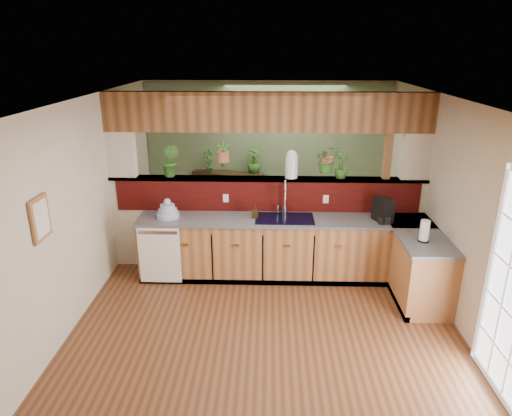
{
  "coord_description": "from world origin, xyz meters",
  "views": [
    {
      "loc": [
        0.03,
        -5.02,
        3.19
      ],
      "look_at": [
        -0.14,
        0.7,
        1.15
      ],
      "focal_mm": 32.0,
      "sensor_mm": 36.0,
      "label": 1
    }
  ],
  "objects_px": {
    "faucet": "(285,196)",
    "paper_towel": "(424,231)",
    "dish_stack": "(168,212)",
    "coffee_maker": "(383,211)",
    "glass_jar": "(292,164)",
    "soap_dispenser": "(255,211)",
    "shelving_console": "(228,195)"
  },
  "relations": [
    {
      "from": "paper_towel",
      "to": "soap_dispenser",
      "type": "bearing_deg",
      "value": 160.09
    },
    {
      "from": "dish_stack",
      "to": "shelving_console",
      "type": "relative_size",
      "value": 0.24
    },
    {
      "from": "paper_towel",
      "to": "glass_jar",
      "type": "relative_size",
      "value": 0.74
    },
    {
      "from": "soap_dispenser",
      "to": "paper_towel",
      "type": "relative_size",
      "value": 0.67
    },
    {
      "from": "coffee_maker",
      "to": "paper_towel",
      "type": "distance_m",
      "value": 0.76
    },
    {
      "from": "glass_jar",
      "to": "paper_towel",
      "type": "bearing_deg",
      "value": -34.85
    },
    {
      "from": "paper_towel",
      "to": "coffee_maker",
      "type": "bearing_deg",
      "value": 117.51
    },
    {
      "from": "coffee_maker",
      "to": "glass_jar",
      "type": "xyz_separation_m",
      "value": [
        -1.25,
        0.44,
        0.54
      ]
    },
    {
      "from": "faucet",
      "to": "dish_stack",
      "type": "xyz_separation_m",
      "value": [
        -1.65,
        -0.16,
        -0.19
      ]
    },
    {
      "from": "coffee_maker",
      "to": "shelving_console",
      "type": "relative_size",
      "value": 0.24
    },
    {
      "from": "glass_jar",
      "to": "coffee_maker",
      "type": "bearing_deg",
      "value": -19.44
    },
    {
      "from": "coffee_maker",
      "to": "paper_towel",
      "type": "bearing_deg",
      "value": -85.61
    },
    {
      "from": "dish_stack",
      "to": "paper_towel",
      "type": "xyz_separation_m",
      "value": [
        3.35,
        -0.74,
        0.05
      ]
    },
    {
      "from": "coffee_maker",
      "to": "shelving_console",
      "type": "distance_m",
      "value": 3.36
    },
    {
      "from": "faucet",
      "to": "glass_jar",
      "type": "xyz_separation_m",
      "value": [
        0.1,
        0.22,
        0.41
      ]
    },
    {
      "from": "dish_stack",
      "to": "soap_dispenser",
      "type": "relative_size",
      "value": 1.63
    },
    {
      "from": "paper_towel",
      "to": "shelving_console",
      "type": "height_order",
      "value": "paper_towel"
    },
    {
      "from": "glass_jar",
      "to": "shelving_console",
      "type": "height_order",
      "value": "glass_jar"
    },
    {
      "from": "coffee_maker",
      "to": "dish_stack",
      "type": "bearing_deg",
      "value": 155.71
    },
    {
      "from": "soap_dispenser",
      "to": "paper_towel",
      "type": "height_order",
      "value": "paper_towel"
    },
    {
      "from": "shelving_console",
      "to": "soap_dispenser",
      "type": "bearing_deg",
      "value": -55.49
    },
    {
      "from": "coffee_maker",
      "to": "glass_jar",
      "type": "relative_size",
      "value": 0.82
    },
    {
      "from": "faucet",
      "to": "paper_towel",
      "type": "bearing_deg",
      "value": -27.66
    },
    {
      "from": "soap_dispenser",
      "to": "shelving_console",
      "type": "height_order",
      "value": "soap_dispenser"
    },
    {
      "from": "dish_stack",
      "to": "coffee_maker",
      "type": "bearing_deg",
      "value": -1.17
    },
    {
      "from": "faucet",
      "to": "glass_jar",
      "type": "bearing_deg",
      "value": 66.5
    },
    {
      "from": "dish_stack",
      "to": "soap_dispenser",
      "type": "xyz_separation_m",
      "value": [
        1.24,
        0.03,
        0.01
      ]
    },
    {
      "from": "dish_stack",
      "to": "soap_dispenser",
      "type": "height_order",
      "value": "dish_stack"
    },
    {
      "from": "dish_stack",
      "to": "shelving_console",
      "type": "bearing_deg",
      "value": 74.24
    },
    {
      "from": "faucet",
      "to": "glass_jar",
      "type": "distance_m",
      "value": 0.48
    },
    {
      "from": "glass_jar",
      "to": "shelving_console",
      "type": "relative_size",
      "value": 0.3
    },
    {
      "from": "soap_dispenser",
      "to": "shelving_console",
      "type": "bearing_deg",
      "value": 104.72
    }
  ]
}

